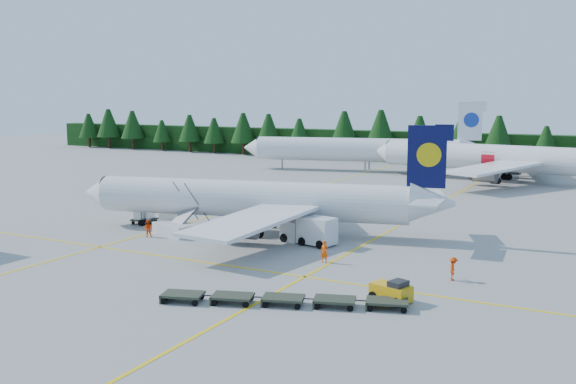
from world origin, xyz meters
The scene contains 16 objects.
ground centered at (0.00, 0.00, 0.00)m, with size 320.00×320.00×0.00m, color gray.
taxi_stripe_a centered at (-14.00, 20.00, 0.01)m, with size 0.25×120.00×0.01m, color yellow.
taxi_stripe_b centered at (6.00, 20.00, 0.01)m, with size 0.25×120.00×0.01m, color yellow.
taxi_stripe_cross centered at (0.00, -6.00, 0.01)m, with size 80.00×0.25×0.01m, color yellow.
treeline_hedge centered at (0.00, 82.00, 3.00)m, with size 220.00×4.00×6.00m, color black.
airliner_navy centered at (-6.37, 5.50, 3.16)m, with size 35.55×28.92×10.50m.
airliner_red centered at (6.75, 56.16, 3.61)m, with size 41.14×33.65×11.99m.
airliner_far_left centered at (-17.85, 59.09, 3.83)m, with size 41.36×13.19×12.23m.
airstairs centered at (-11.26, 1.40, 0.84)m, with size 4.71×6.40×3.84m.
service_truck centered at (1.44, 3.79, 1.24)m, with size 5.46×2.92×2.50m.
baggage_tug centered at (13.43, -8.42, 0.67)m, with size 2.85×2.07×1.37m.
dolly_train centered at (7.66, -12.34, 0.48)m, with size 14.92×7.14×0.15m.
uld_pair centered at (-16.12, 4.23, 1.22)m, with size 5.79×2.71×1.81m.
crew_a centered at (5.51, -1.58, 0.88)m, with size 0.64×0.42×1.75m, color #FF5005.
crew_b centered at (-13.07, -0.74, 0.81)m, with size 0.78×0.61×1.61m, color #FB3905.
crew_c centered at (15.71, -1.80, 0.84)m, with size 0.70×0.47×1.69m, color red.
Camera 1 is at (26.20, -46.40, 12.90)m, focal length 40.00 mm.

